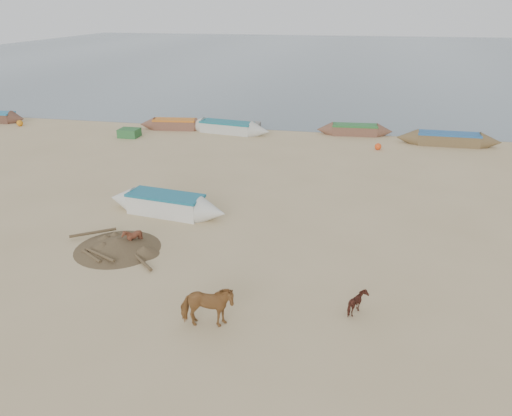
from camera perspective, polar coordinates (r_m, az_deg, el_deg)
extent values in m
plane|color=tan|center=(18.19, -2.66, -7.64)|extent=(140.00, 140.00, 0.00)
plane|color=slate|center=(97.71, 10.04, 16.79)|extent=(160.00, 160.00, 0.00)
imported|color=brown|center=(15.24, -5.62, -11.15)|extent=(1.78, 1.04, 1.41)
imported|color=brown|center=(20.60, -13.95, -3.26)|extent=(0.90, 0.84, 0.82)
imported|color=#4C2218|center=(16.24, 11.60, -10.66)|extent=(0.65, 0.75, 0.74)
cone|color=brown|center=(20.63, -15.57, -3.92)|extent=(3.49, 3.49, 0.47)
cube|color=#2D6433|center=(37.91, -14.28, 8.32)|extent=(1.40, 1.20, 0.60)
sphere|color=#E94715|center=(34.43, 13.77, 6.84)|extent=(0.44, 0.44, 0.44)
cube|color=gray|center=(38.88, -0.45, 9.33)|extent=(1.20, 1.10, 0.56)
sphere|color=orange|center=(44.27, -25.38, 8.76)|extent=(0.48, 0.48, 0.48)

